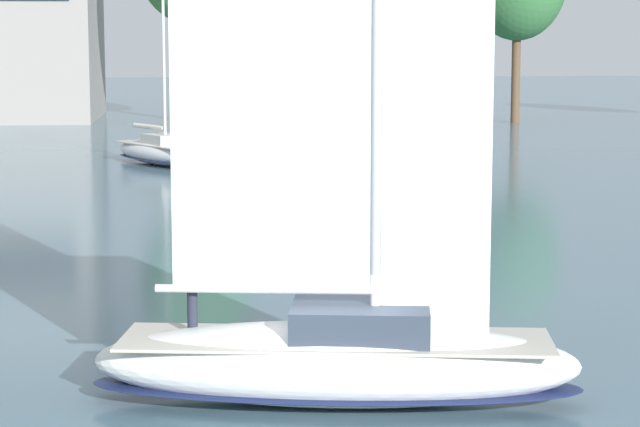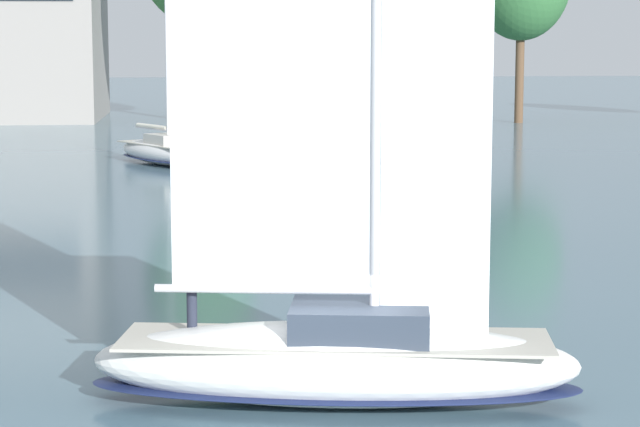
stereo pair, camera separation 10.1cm
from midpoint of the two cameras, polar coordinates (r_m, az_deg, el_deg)
The scene contains 3 objects.
ground_plane at distance 23.84m, azimuth 0.81°, elevation -8.69°, with size 400.00×400.00×0.00m, color slate.
sailboat_main at distance 23.57m, azimuth 0.84°, elevation -6.31°, with size 9.58×4.02×12.76m.
sailboat_moored_mid_channel at distance 68.62m, azimuth -7.16°, elevation 2.86°, with size 6.14×8.16×11.20m.
Camera 2 is at (-2.45, -22.70, 6.86)m, focal length 70.00 mm.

